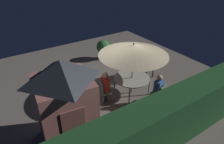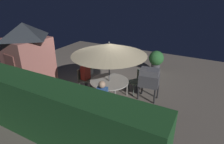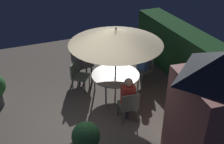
{
  "view_description": "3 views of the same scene",
  "coord_description": "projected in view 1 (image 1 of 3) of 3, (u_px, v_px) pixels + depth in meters",
  "views": [
    {
      "loc": [
        3.74,
        6.29,
        4.94
      ],
      "look_at": [
        -0.19,
        0.39,
        0.9
      ],
      "focal_mm": 32.94,
      "sensor_mm": 36.0,
      "label": 1
    },
    {
      "loc": [
        -3.85,
        6.44,
        3.81
      ],
      "look_at": [
        -0.77,
        0.75,
        0.99
      ],
      "focal_mm": 30.73,
      "sensor_mm": 36.0,
      "label": 2
    },
    {
      "loc": [
        5.53,
        -1.69,
        4.78
      ],
      "look_at": [
        -0.39,
        0.68,
        1.06
      ],
      "focal_mm": 43.3,
      "sensor_mm": 36.0,
      "label": 3
    }
  ],
  "objects": [
    {
      "name": "chair_far_side",
      "position": [
        160.0,
        93.0,
        7.56
      ],
      "size": [
        0.58,
        0.59,
        0.9
      ],
      "color": "slate",
      "rests_on": "ground"
    },
    {
      "name": "bbq_grill",
      "position": [
        146.0,
        61.0,
        9.15
      ],
      "size": [
        0.76,
        0.59,
        1.2
      ],
      "color": "#47474C",
      "rests_on": "ground"
    },
    {
      "name": "chair_near_shed",
      "position": [
        103.0,
        90.0,
        7.73
      ],
      "size": [
        0.51,
        0.51,
        0.9
      ],
      "color": "slate",
      "rests_on": "ground"
    },
    {
      "name": "potted_plant_by_grill",
      "position": [
        103.0,
        48.0,
        11.01
      ],
      "size": [
        0.73,
        0.73,
        1.04
      ],
      "color": "#4C4C51",
      "rests_on": "ground"
    },
    {
      "name": "person_in_red",
      "position": [
        105.0,
        84.0,
        7.63
      ],
      "size": [
        0.28,
        0.36,
        1.26
      ],
      "color": "#CC3D33",
      "rests_on": "ground"
    },
    {
      "name": "patio_umbrella",
      "position": [
        134.0,
        50.0,
        7.53
      ],
      "size": [
        2.63,
        2.63,
        2.18
      ],
      "color": "#4C4C51",
      "rests_on": "ground"
    },
    {
      "name": "person_in_blue",
      "position": [
        159.0,
        86.0,
        7.47
      ],
      "size": [
        0.4,
        0.33,
        1.26
      ],
      "color": "#3866B2",
      "rests_on": "ground"
    },
    {
      "name": "chair_toward_hedge",
      "position": [
        132.0,
        68.0,
        9.27
      ],
      "size": [
        0.65,
        0.65,
        0.9
      ],
      "color": "slate",
      "rests_on": "ground"
    },
    {
      "name": "potted_plant_by_shed",
      "position": [
        71.0,
        80.0,
        8.39
      ],
      "size": [
        0.64,
        0.64,
        0.88
      ],
      "color": "silver",
      "rests_on": "ground"
    },
    {
      "name": "patio_table",
      "position": [
        132.0,
        79.0,
        8.15
      ],
      "size": [
        1.42,
        1.42,
        0.72
      ],
      "color": "#B2ADA3",
      "rests_on": "ground"
    },
    {
      "name": "garden_shed",
      "position": [
        65.0,
        103.0,
        5.67
      ],
      "size": [
        1.72,
        1.7,
        2.71
      ],
      "color": "#B26B60",
      "rests_on": "ground"
    },
    {
      "name": "hedge_backdrop",
      "position": [
        167.0,
        121.0,
        5.87
      ],
      "size": [
        7.01,
        0.87,
        1.62
      ],
      "color": "#1E4C23",
      "rests_on": "ground"
    },
    {
      "name": "ground_plane",
      "position": [
        103.0,
        88.0,
        8.8
      ],
      "size": [
        11.0,
        11.0,
        0.0
      ],
      "primitive_type": "plane",
      "color": "#6B6056"
    }
  ]
}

